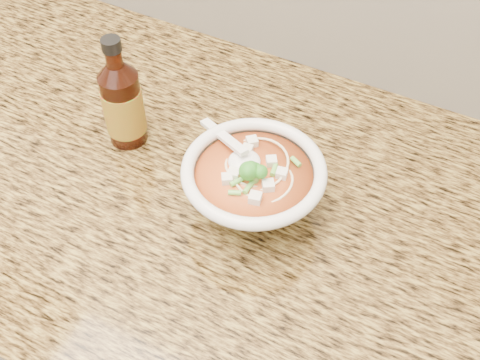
% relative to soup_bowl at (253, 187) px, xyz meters
% --- Properties ---
extents(cabinet, '(4.00, 0.65, 0.86)m').
position_rel_soup_bowl_xyz_m(cabinet, '(-0.33, 0.02, -0.51)').
color(cabinet, '#372010').
rests_on(cabinet, ground).
extents(counter_slab, '(4.00, 0.68, 0.04)m').
position_rel_soup_bowl_xyz_m(counter_slab, '(-0.33, 0.02, -0.06)').
color(counter_slab, olive).
rests_on(counter_slab, cabinet).
extents(soup_bowl, '(0.20, 0.19, 0.10)m').
position_rel_soup_bowl_xyz_m(soup_bowl, '(0.00, 0.00, 0.00)').
color(soup_bowl, silver).
rests_on(soup_bowl, counter_slab).
extents(hot_sauce_bottle, '(0.07, 0.07, 0.18)m').
position_rel_soup_bowl_xyz_m(hot_sauce_bottle, '(-0.23, 0.04, 0.02)').
color(hot_sauce_bottle, '#381207').
rests_on(hot_sauce_bottle, counter_slab).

